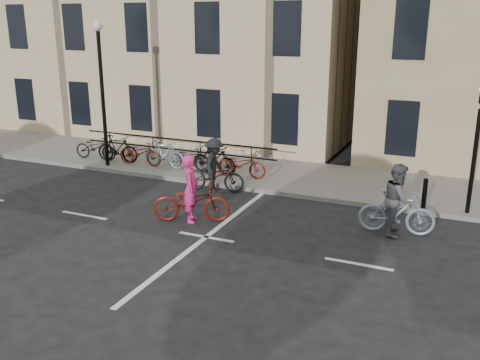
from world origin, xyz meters
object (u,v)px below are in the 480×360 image
at_px(cyclist_pink, 191,199).
at_px(cyclist_dark, 215,171).
at_px(traffic_light, 477,134).
at_px(lamp_post, 101,77).
at_px(cyclist_grey, 397,206).

distance_m(cyclist_pink, cyclist_dark, 2.82).
distance_m(traffic_light, cyclist_pink, 8.11).
relative_size(traffic_light, cyclist_pink, 1.71).
height_order(lamp_post, cyclist_grey, lamp_post).
distance_m(traffic_light, lamp_post, 12.74).
bearing_deg(cyclist_grey, cyclist_dark, 69.58).
xyz_separation_m(traffic_light, cyclist_pink, (-7.13, -3.44, -1.79)).
height_order(cyclist_pink, cyclist_dark, cyclist_pink).
bearing_deg(lamp_post, traffic_light, -0.27).
height_order(lamp_post, cyclist_dark, lamp_post).
bearing_deg(cyclist_grey, cyclist_pink, 96.55).
bearing_deg(lamp_post, cyclist_pink, -32.14).
height_order(cyclist_grey, cyclist_dark, cyclist_grey).
height_order(traffic_light, cyclist_pink, traffic_light).
height_order(traffic_light, lamp_post, lamp_post).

